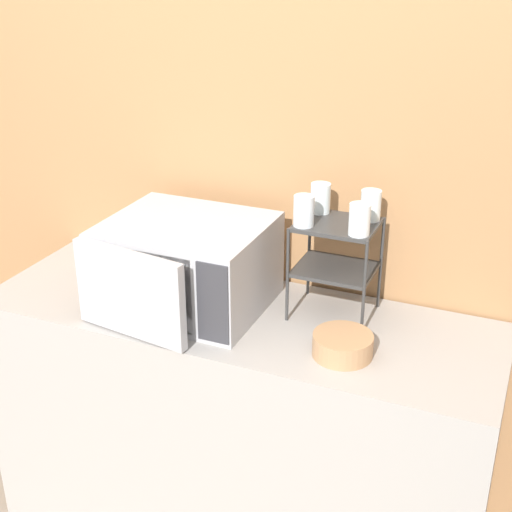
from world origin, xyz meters
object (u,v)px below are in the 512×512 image
at_px(glass_front_right, 360,219).
at_px(bowl, 343,345).
at_px(dish_rack, 336,249).
at_px(glass_back_left, 320,198).
at_px(glass_back_right, 371,205).
at_px(microwave, 185,265).
at_px(glass_front_left, 304,211).

xyz_separation_m(glass_front_right, bowl, (0.02, -0.16, -0.32)).
relative_size(dish_rack, bowl, 1.78).
xyz_separation_m(dish_rack, bowl, (0.10, -0.23, -0.19)).
height_order(dish_rack, glass_back_left, glass_back_left).
bearing_deg(glass_back_left, bowl, -59.04).
bearing_deg(bowl, glass_back_left, 120.96).
distance_m(glass_back_right, glass_back_left, 0.16).
bearing_deg(dish_rack, glass_front_right, -37.44).
height_order(microwave, glass_front_right, glass_front_right).
distance_m(dish_rack, glass_front_right, 0.17).
bearing_deg(bowl, glass_back_right, 93.30).
height_order(glass_back_right, glass_front_right, same).
bearing_deg(glass_back_left, dish_rack, -40.67).
bearing_deg(dish_rack, glass_front_left, -145.18).
bearing_deg(glass_back_right, dish_rack, -142.52).
relative_size(glass_front_left, bowl, 0.54).
relative_size(microwave, bowl, 2.91).
height_order(microwave, dish_rack, dish_rack).
xyz_separation_m(glass_front_left, bowl, (0.19, -0.17, -0.32)).
relative_size(glass_front_left, glass_front_right, 1.00).
bearing_deg(glass_back_right, microwave, -159.92).
height_order(microwave, glass_back_right, glass_back_right).
xyz_separation_m(glass_front_left, glass_front_right, (0.17, -0.00, 0.00)).
bearing_deg(bowl, microwave, 170.29).
bearing_deg(glass_back_right, glass_front_left, -143.86).
bearing_deg(glass_front_left, bowl, -42.05).
height_order(microwave, glass_front_left, glass_front_left).
height_order(microwave, bowl, microwave).
bearing_deg(glass_back_right, bowl, -86.70).
bearing_deg(glass_back_left, glass_front_right, -39.03).
xyz_separation_m(dish_rack, glass_back_right, (0.08, 0.06, 0.13)).
bearing_deg(bowl, glass_front_right, 95.55).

